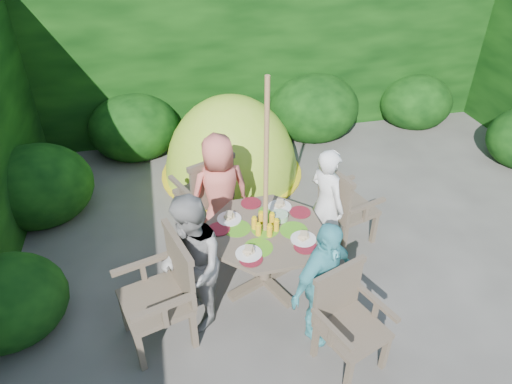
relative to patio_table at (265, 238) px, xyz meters
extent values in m
plane|color=#4C4944|center=(0.95, -0.24, -0.58)|extent=(60.00, 60.00, 0.00)
cube|color=black|center=(0.95, 3.76, 0.67)|extent=(9.00, 1.00, 2.50)
cylinder|color=#493E30|center=(0.00, 0.00, -0.25)|extent=(0.11, 0.11, 0.65)
cube|color=#493E30|center=(0.00, 0.00, -0.55)|extent=(0.82, 0.43, 0.06)
cube|color=#493E30|center=(0.00, 0.00, -0.55)|extent=(0.43, 0.82, 0.06)
cylinder|color=#493E30|center=(0.00, 0.00, 0.09)|extent=(1.56, 1.56, 0.04)
cylinder|color=#51A61C|center=(-0.13, -0.24, 0.11)|extent=(0.27, 0.27, 0.00)
cylinder|color=#51A61C|center=(0.26, -0.08, 0.11)|extent=(0.27, 0.27, 0.00)
cylinder|color=#51A61C|center=(-0.26, 0.07, 0.11)|extent=(0.27, 0.27, 0.00)
cylinder|color=#51A61C|center=(0.12, 0.24, 0.11)|extent=(0.27, 0.27, 0.00)
cylinder|color=#51A61C|center=(0.00, 0.00, 0.11)|extent=(0.27, 0.27, 0.00)
cylinder|color=white|center=(0.22, 0.31, 0.12)|extent=(0.24, 0.24, 0.01)
cylinder|color=white|center=(-0.31, 0.22, 0.12)|extent=(0.24, 0.24, 0.01)
cylinder|color=white|center=(-0.23, -0.31, 0.12)|extent=(0.24, 0.24, 0.01)
cylinder|color=white|center=(0.30, -0.23, 0.12)|extent=(0.24, 0.24, 0.01)
cylinder|color=red|center=(0.40, 0.17, 0.12)|extent=(0.21, 0.21, 0.01)
cylinder|color=red|center=(-0.05, 0.43, 0.12)|extent=(0.21, 0.21, 0.01)
cylinder|color=red|center=(-0.43, 0.09, 0.12)|extent=(0.21, 0.21, 0.01)
cylinder|color=red|center=(-0.22, -0.38, 0.12)|extent=(0.21, 0.21, 0.01)
cylinder|color=red|center=(0.29, -0.33, 0.12)|extent=(0.21, 0.21, 0.01)
cylinder|color=green|center=(0.17, 0.13, 0.14)|extent=(0.17, 0.17, 0.06)
cylinder|color=#9C703E|center=(0.00, 0.00, 0.52)|extent=(0.06, 0.06, 2.20)
cube|color=#493E30|center=(1.08, 0.47, -0.16)|extent=(0.62, 0.63, 0.05)
cube|color=#493E30|center=(1.34, 0.33, -0.37)|extent=(0.06, 0.06, 0.41)
cube|color=#493E30|center=(1.22, 0.74, -0.37)|extent=(0.06, 0.06, 0.41)
cube|color=#493E30|center=(0.93, 0.20, -0.37)|extent=(0.06, 0.06, 0.41)
cube|color=#493E30|center=(0.81, 0.61, -0.37)|extent=(0.06, 0.06, 0.41)
cube|color=#493E30|center=(0.85, 0.40, 0.10)|extent=(0.19, 0.50, 0.49)
cube|color=#493E30|center=(1.15, 0.23, 0.04)|extent=(0.48, 0.19, 0.04)
cube|color=#493E30|center=(1.00, 0.72, 0.04)|extent=(0.48, 0.19, 0.04)
cube|color=#493E30|center=(-1.08, -0.48, -0.12)|extent=(0.67, 0.69, 0.05)
cube|color=#493E30|center=(-1.38, -0.32, -0.35)|extent=(0.07, 0.07, 0.45)
cube|color=#493E30|center=(-1.24, -0.77, -0.35)|extent=(0.07, 0.07, 0.45)
cube|color=#493E30|center=(-0.92, -0.19, -0.35)|extent=(0.07, 0.07, 0.45)
cube|color=#493E30|center=(-0.79, -0.64, -0.35)|extent=(0.07, 0.07, 0.45)
cube|color=#493E30|center=(-0.84, -0.41, 0.17)|extent=(0.20, 0.55, 0.54)
cube|color=#493E30|center=(-1.16, -0.21, 0.10)|extent=(0.53, 0.20, 0.04)
cube|color=#493E30|center=(-1.00, -0.75, 0.10)|extent=(0.53, 0.20, 0.04)
cube|color=#493E30|center=(-0.48, 1.08, -0.14)|extent=(0.69, 0.68, 0.05)
cube|color=#493E30|center=(-0.36, 1.37, -0.36)|extent=(0.07, 0.07, 0.43)
cube|color=#493E30|center=(-0.77, 1.19, -0.36)|extent=(0.07, 0.07, 0.43)
cube|color=#493E30|center=(-0.18, 0.96, -0.36)|extent=(0.07, 0.07, 0.43)
cube|color=#493E30|center=(-0.60, 0.78, -0.36)|extent=(0.07, 0.07, 0.43)
cube|color=#493E30|center=(-0.38, 0.85, 0.13)|extent=(0.50, 0.25, 0.51)
cube|color=#493E30|center=(-0.24, 1.18, 0.06)|extent=(0.25, 0.49, 0.04)
cube|color=#493E30|center=(-0.72, 0.97, 0.06)|extent=(0.25, 0.49, 0.04)
cube|color=#493E30|center=(0.47, -1.08, -0.18)|extent=(0.62, 0.61, 0.05)
cube|color=#493E30|center=(0.35, -1.35, -0.38)|extent=(0.06, 0.06, 0.39)
cube|color=#493E30|center=(0.74, -1.20, -0.38)|extent=(0.06, 0.06, 0.39)
cube|color=#493E30|center=(0.21, -0.96, -0.38)|extent=(0.06, 0.06, 0.39)
cube|color=#493E30|center=(0.59, -0.82, -0.38)|extent=(0.06, 0.06, 0.39)
cube|color=#493E30|center=(0.39, -0.87, 0.07)|extent=(0.47, 0.20, 0.47)
cube|color=#493E30|center=(0.25, -1.17, 0.01)|extent=(0.21, 0.45, 0.04)
cube|color=#493E30|center=(0.70, -1.00, 0.01)|extent=(0.21, 0.45, 0.04)
imported|color=white|center=(0.73, 0.32, 0.06)|extent=(0.45, 0.55, 1.28)
imported|color=#999794|center=(-0.74, -0.32, 0.10)|extent=(0.56, 0.70, 1.36)
imported|color=#E16B5D|center=(-0.33, 0.73, 0.09)|extent=(0.72, 0.53, 1.34)
imported|color=#54BDC5|center=(0.32, -0.73, 0.04)|extent=(0.78, 0.63, 1.25)
ellipsoid|color=#A5D929|center=(0.04, 2.16, -0.58)|extent=(2.29, 2.29, 2.24)
ellipsoid|color=black|center=(-0.14, 1.55, -0.58)|extent=(0.70, 0.50, 0.77)
cylinder|color=yellow|center=(0.04, 2.16, -0.57)|extent=(1.96, 1.96, 0.03)
camera|label=1|loc=(-0.83, -3.27, 2.86)|focal=32.00mm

